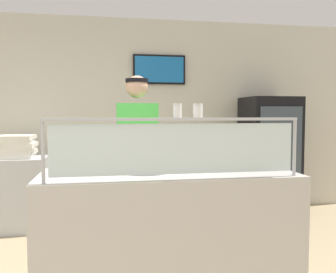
# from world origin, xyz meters

# --- Properties ---
(ground_plane) EXTENTS (12.00, 12.00, 0.00)m
(ground_plane) POSITION_xyz_m (0.98, 1.00, 0.00)
(ground_plane) COLOR tan
(ground_plane) RESTS_ON ground
(shop_rear_unit) EXTENTS (6.36, 0.13, 2.70)m
(shop_rear_unit) POSITION_xyz_m (0.98, 2.70, 1.36)
(shop_rear_unit) COLOR beige
(shop_rear_unit) RESTS_ON ground
(serving_counter) EXTENTS (1.96, 0.75, 0.95)m
(serving_counter) POSITION_xyz_m (0.98, 0.37, 0.47)
(serving_counter) COLOR #BCB7B2
(serving_counter) RESTS_ON ground
(sneeze_guard) EXTENTS (1.78, 0.06, 0.43)m
(sneeze_guard) POSITION_xyz_m (0.98, 0.06, 1.22)
(sneeze_guard) COLOR #B2B5BC
(sneeze_guard) RESTS_ON serving_counter
(pizza_tray) EXTENTS (0.40, 0.40, 0.04)m
(pizza_tray) POSITION_xyz_m (0.81, 0.43, 0.97)
(pizza_tray) COLOR #9EA0A8
(pizza_tray) RESTS_ON serving_counter
(pizza_server) EXTENTS (0.11, 0.29, 0.01)m
(pizza_server) POSITION_xyz_m (0.84, 0.41, 0.99)
(pizza_server) COLOR #ADAFB7
(pizza_server) RESTS_ON pizza_tray
(parmesan_shaker) EXTENTS (0.06, 0.06, 0.10)m
(parmesan_shaker) POSITION_xyz_m (0.99, 0.06, 1.42)
(parmesan_shaker) COLOR white
(parmesan_shaker) RESTS_ON sneeze_guard
(pepper_flake_shaker) EXTENTS (0.07, 0.07, 0.10)m
(pepper_flake_shaker) POSITION_xyz_m (1.13, 0.06, 1.42)
(pepper_flake_shaker) COLOR white
(pepper_flake_shaker) RESTS_ON sneeze_guard
(worker_figure) EXTENTS (0.41, 0.50, 1.76)m
(worker_figure) POSITION_xyz_m (0.80, 1.05, 1.01)
(worker_figure) COLOR #23232D
(worker_figure) RESTS_ON ground
(drink_fridge) EXTENTS (0.67, 0.67, 1.62)m
(drink_fridge) POSITION_xyz_m (2.71, 2.25, 0.81)
(drink_fridge) COLOR black
(drink_fridge) RESTS_ON ground
(prep_shelf) EXTENTS (0.70, 0.55, 0.87)m
(prep_shelf) POSITION_xyz_m (-0.55, 2.21, 0.44)
(prep_shelf) COLOR #B7BABF
(prep_shelf) RESTS_ON ground
(pizza_box_stack) EXTENTS (0.44, 0.43, 0.27)m
(pizza_box_stack) POSITION_xyz_m (-0.55, 2.21, 1.01)
(pizza_box_stack) COLOR silver
(pizza_box_stack) RESTS_ON prep_shelf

